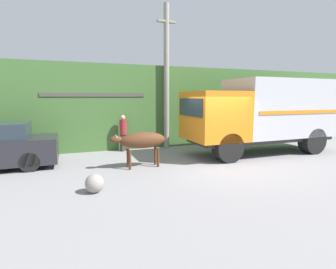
{
  "coord_description": "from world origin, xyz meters",
  "views": [
    {
      "loc": [
        -5.17,
        -8.23,
        2.47
      ],
      "look_at": [
        -1.71,
        0.87,
        1.09
      ],
      "focal_mm": 28.0,
      "sensor_mm": 36.0,
      "label": 1
    }
  ],
  "objects_px": {
    "cargo_truck": "(265,112)",
    "roadside_rock": "(95,183)",
    "brown_cow": "(142,141)",
    "utility_pole": "(166,76)",
    "pedestrian_on_hill": "(123,131)"
  },
  "relations": [
    {
      "from": "utility_pole",
      "to": "roadside_rock",
      "type": "relative_size",
      "value": 13.86
    },
    {
      "from": "brown_cow",
      "to": "utility_pole",
      "type": "relative_size",
      "value": 0.29
    },
    {
      "from": "roadside_rock",
      "to": "brown_cow",
      "type": "bearing_deg",
      "value": 47.77
    },
    {
      "from": "pedestrian_on_hill",
      "to": "utility_pole",
      "type": "height_order",
      "value": "utility_pole"
    },
    {
      "from": "pedestrian_on_hill",
      "to": "roadside_rock",
      "type": "relative_size",
      "value": 3.4
    },
    {
      "from": "utility_pole",
      "to": "roadside_rock",
      "type": "distance_m",
      "value": 7.31
    },
    {
      "from": "cargo_truck",
      "to": "utility_pole",
      "type": "xyz_separation_m",
      "value": [
        -3.65,
        2.74,
        1.68
      ]
    },
    {
      "from": "brown_cow",
      "to": "roadside_rock",
      "type": "xyz_separation_m",
      "value": [
        -1.82,
        -2.01,
        -0.71
      ]
    },
    {
      "from": "cargo_truck",
      "to": "roadside_rock",
      "type": "height_order",
      "value": "cargo_truck"
    },
    {
      "from": "brown_cow",
      "to": "utility_pole",
      "type": "xyz_separation_m",
      "value": [
        2.14,
        3.21,
        2.55
      ]
    },
    {
      "from": "cargo_truck",
      "to": "brown_cow",
      "type": "distance_m",
      "value": 5.87
    },
    {
      "from": "roadside_rock",
      "to": "pedestrian_on_hill",
      "type": "bearing_deg",
      "value": 70.75
    },
    {
      "from": "cargo_truck",
      "to": "pedestrian_on_hill",
      "type": "xyz_separation_m",
      "value": [
        -5.83,
        2.61,
        -0.9
      ]
    },
    {
      "from": "pedestrian_on_hill",
      "to": "roadside_rock",
      "type": "distance_m",
      "value": 5.43
    },
    {
      "from": "utility_pole",
      "to": "roadside_rock",
      "type": "bearing_deg",
      "value": -127.21
    }
  ]
}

